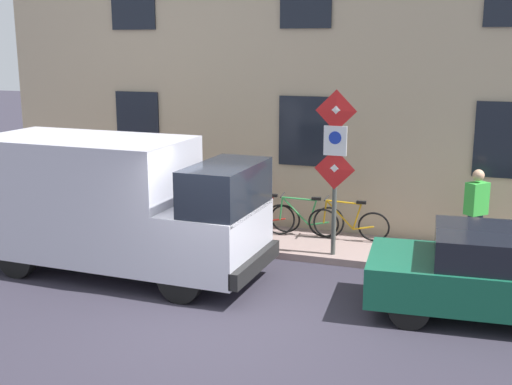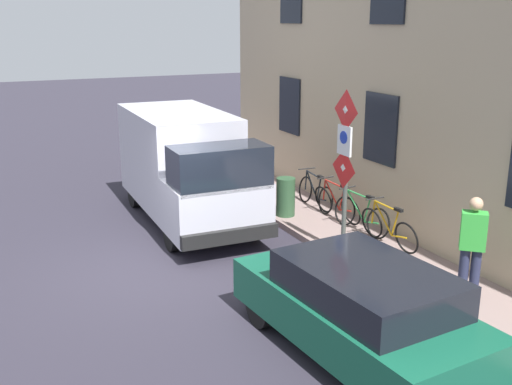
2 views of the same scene
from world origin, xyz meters
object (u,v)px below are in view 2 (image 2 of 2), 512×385
at_px(bicycle_green, 361,215).
at_px(pedestrian, 472,244).
at_px(sign_post_stacked, 345,154).
at_px(litter_bin, 286,197).
at_px(bicycle_orange, 388,228).
at_px(bicycle_red, 337,203).
at_px(parked_hatchback, 359,307).
at_px(delivery_van, 186,165).
at_px(bicycle_black, 315,193).

bearing_deg(bicycle_green, pedestrian, 167.95).
relative_size(sign_post_stacked, bicycle_green, 1.79).
bearing_deg(litter_bin, bicycle_orange, -70.60).
xyz_separation_m(sign_post_stacked, bicycle_red, (1.08, 1.83, -1.61)).
relative_size(bicycle_red, litter_bin, 1.91).
height_order(parked_hatchback, bicycle_orange, parked_hatchback).
distance_m(parked_hatchback, bicycle_orange, 4.13).
bearing_deg(parked_hatchback, bicycle_green, -39.88).
relative_size(bicycle_orange, litter_bin, 1.91).
bearing_deg(bicycle_orange, delivery_van, 35.73).
xyz_separation_m(sign_post_stacked, delivery_van, (-1.90, 3.64, -0.79)).
height_order(sign_post_stacked, bicycle_red, sign_post_stacked).
height_order(sign_post_stacked, bicycle_green, sign_post_stacked).
distance_m(sign_post_stacked, litter_bin, 2.99).
relative_size(parked_hatchback, pedestrian, 2.40).
height_order(bicycle_orange, bicycle_red, same).
bearing_deg(parked_hatchback, bicycle_black, -30.09).
distance_m(parked_hatchback, bicycle_green, 4.87).
xyz_separation_m(delivery_van, parked_hatchback, (0.15, -6.72, -0.60)).
distance_m(delivery_van, pedestrian, 6.78).
distance_m(parked_hatchback, bicycle_black, 6.52).
xyz_separation_m(parked_hatchback, litter_bin, (1.89, 5.66, -0.14)).
bearing_deg(bicycle_orange, bicycle_black, -3.01).
bearing_deg(bicycle_red, bicycle_green, 176.27).
distance_m(parked_hatchback, bicycle_red, 5.68).
bearing_deg(bicycle_red, delivery_van, 55.09).
xyz_separation_m(bicycle_green, litter_bin, (-0.93, 1.69, 0.08)).
xyz_separation_m(bicycle_green, bicycle_black, (0.00, 1.91, 0.00)).
relative_size(bicycle_green, bicycle_red, 1.00).
height_order(delivery_van, parked_hatchback, delivery_van).
relative_size(sign_post_stacked, delivery_van, 0.57).
relative_size(delivery_van, litter_bin, 5.98).
height_order(bicycle_red, bicycle_black, same).
relative_size(delivery_van, bicycle_green, 3.14).
bearing_deg(bicycle_green, bicycle_black, -7.29).
xyz_separation_m(parked_hatchback, bicycle_green, (2.83, 3.96, -0.22)).
bearing_deg(litter_bin, pedestrian, -82.90).
xyz_separation_m(sign_post_stacked, parked_hatchback, (-1.75, -3.09, -1.39)).
distance_m(bicycle_orange, bicycle_green, 0.96).
bearing_deg(litter_bin, delivery_van, 152.45).
distance_m(bicycle_black, pedestrian, 5.40).
bearing_deg(bicycle_orange, sign_post_stacked, 82.76).
height_order(bicycle_orange, litter_bin, litter_bin).
bearing_deg(bicycle_red, sign_post_stacked, 145.78).
xyz_separation_m(sign_post_stacked, litter_bin, (0.15, 2.57, -1.53)).
bearing_deg(bicycle_black, pedestrian, -179.94).
bearing_deg(bicycle_green, bicycle_orange, 172.78).
height_order(delivery_van, bicycle_orange, delivery_van).
bearing_deg(sign_post_stacked, litter_bin, 86.72).
distance_m(pedestrian, litter_bin, 5.21).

